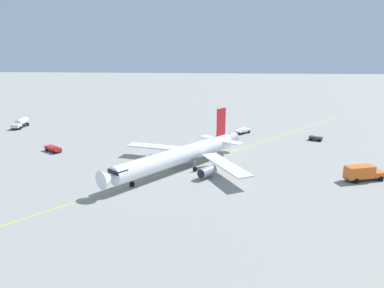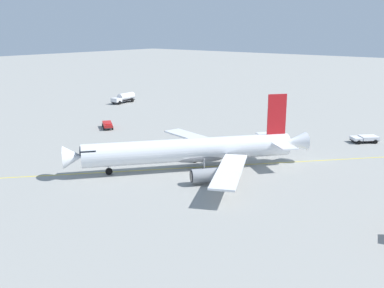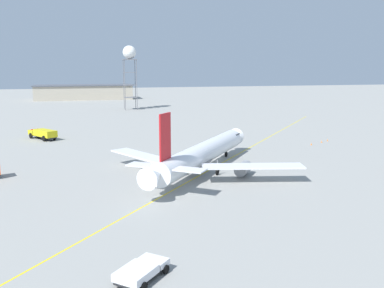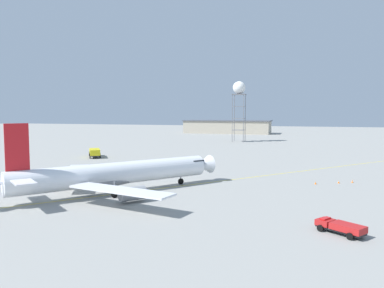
{
  "view_description": "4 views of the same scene",
  "coord_description": "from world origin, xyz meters",
  "px_view_note": "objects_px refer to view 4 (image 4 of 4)",
  "views": [
    {
      "loc": [
        70.77,
        6.65,
        25.72
      ],
      "look_at": [
        -4.63,
        0.89,
        4.91
      ],
      "focal_mm": 32.85,
      "sensor_mm": 36.0,
      "label": 1
    },
    {
      "loc": [
        52.35,
        42.41,
        22.27
      ],
      "look_at": [
        -2.98,
        -2.89,
        3.57
      ],
      "focal_mm": 41.93,
      "sensor_mm": 36.0,
      "label": 2
    },
    {
      "loc": [
        -70.06,
        18.75,
        18.13
      ],
      "look_at": [
        0.37,
        0.0,
        4.71
      ],
      "focal_mm": 39.47,
      "sensor_mm": 36.0,
      "label": 3
    },
    {
      "loc": [
        -55.42,
        -31.62,
        13.34
      ],
      "look_at": [
        44.33,
        -0.9,
        4.37
      ],
      "focal_mm": 35.17,
      "sensor_mm": 36.0,
      "label": 4
    }
  ],
  "objects_px": {
    "airliner_main": "(113,175)",
    "fire_tender_truck": "(95,152)",
    "ops_pickup_truck": "(340,227)",
    "safety_cone_far": "(352,181)",
    "safety_cone_mid": "(339,182)",
    "radar_tower": "(239,91)",
    "safety_cone_near": "(316,183)"
  },
  "relations": [
    {
      "from": "radar_tower",
      "to": "safety_cone_far",
      "type": "relative_size",
      "value": 48.63
    },
    {
      "from": "fire_tender_truck",
      "to": "safety_cone_near",
      "type": "height_order",
      "value": "fire_tender_truck"
    },
    {
      "from": "safety_cone_mid",
      "to": "ops_pickup_truck",
      "type": "bearing_deg",
      "value": 176.13
    },
    {
      "from": "radar_tower",
      "to": "safety_cone_mid",
      "type": "height_order",
      "value": "radar_tower"
    },
    {
      "from": "fire_tender_truck",
      "to": "radar_tower",
      "type": "bearing_deg",
      "value": -57.17
    },
    {
      "from": "ops_pickup_truck",
      "to": "safety_cone_mid",
      "type": "bearing_deg",
      "value": -58.66
    },
    {
      "from": "ops_pickup_truck",
      "to": "radar_tower",
      "type": "height_order",
      "value": "radar_tower"
    },
    {
      "from": "ops_pickup_truck",
      "to": "airliner_main",
      "type": "bearing_deg",
      "value": 17.16
    },
    {
      "from": "safety_cone_mid",
      "to": "safety_cone_far",
      "type": "distance_m",
      "value": 2.88
    },
    {
      "from": "radar_tower",
      "to": "safety_cone_near",
      "type": "height_order",
      "value": "radar_tower"
    },
    {
      "from": "airliner_main",
      "to": "radar_tower",
      "type": "distance_m",
      "value": 113.77
    },
    {
      "from": "airliner_main",
      "to": "safety_cone_near",
      "type": "xyz_separation_m",
      "value": [
        17.91,
        -31.93,
        -2.78
      ]
    },
    {
      "from": "safety_cone_near",
      "to": "safety_cone_far",
      "type": "xyz_separation_m",
      "value": [
        3.69,
        -6.67,
        0.0
      ]
    },
    {
      "from": "ops_pickup_truck",
      "to": "safety_cone_far",
      "type": "bearing_deg",
      "value": -62.86
    },
    {
      "from": "airliner_main",
      "to": "fire_tender_truck",
      "type": "xyz_separation_m",
      "value": [
        42.38,
        29.47,
        -1.53
      ]
    },
    {
      "from": "airliner_main",
      "to": "fire_tender_truck",
      "type": "relative_size",
      "value": 3.51
    },
    {
      "from": "radar_tower",
      "to": "fire_tender_truck",
      "type": "bearing_deg",
      "value": 156.46
    },
    {
      "from": "radar_tower",
      "to": "safety_cone_near",
      "type": "relative_size",
      "value": 48.63
    },
    {
      "from": "airliner_main",
      "to": "ops_pickup_truck",
      "type": "height_order",
      "value": "airliner_main"
    },
    {
      "from": "ops_pickup_truck",
      "to": "fire_tender_truck",
      "type": "relative_size",
      "value": 0.56
    },
    {
      "from": "safety_cone_near",
      "to": "safety_cone_mid",
      "type": "bearing_deg",
      "value": -61.06
    },
    {
      "from": "safety_cone_near",
      "to": "safety_cone_far",
      "type": "height_order",
      "value": "same"
    },
    {
      "from": "fire_tender_truck",
      "to": "radar_tower",
      "type": "height_order",
      "value": "radar_tower"
    },
    {
      "from": "safety_cone_near",
      "to": "safety_cone_mid",
      "type": "height_order",
      "value": "same"
    },
    {
      "from": "ops_pickup_truck",
      "to": "safety_cone_mid",
      "type": "distance_m",
      "value": 31.35
    },
    {
      "from": "ops_pickup_truck",
      "to": "safety_cone_near",
      "type": "distance_m",
      "value": 29.06
    },
    {
      "from": "safety_cone_far",
      "to": "fire_tender_truck",
      "type": "bearing_deg",
      "value": 73.02
    },
    {
      "from": "fire_tender_truck",
      "to": "safety_cone_mid",
      "type": "xyz_separation_m",
      "value": [
        -22.18,
        -65.55,
        -1.26
      ]
    },
    {
      "from": "safety_cone_mid",
      "to": "safety_cone_far",
      "type": "xyz_separation_m",
      "value": [
        1.39,
        -2.52,
        0.0
      ]
    },
    {
      "from": "radar_tower",
      "to": "safety_cone_mid",
      "type": "xyz_separation_m",
      "value": [
        -91.87,
        -35.19,
        -22.35
      ]
    },
    {
      "from": "airliner_main",
      "to": "safety_cone_near",
      "type": "relative_size",
      "value": 60.86
    },
    {
      "from": "safety_cone_near",
      "to": "safety_cone_mid",
      "type": "relative_size",
      "value": 1.0
    }
  ]
}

